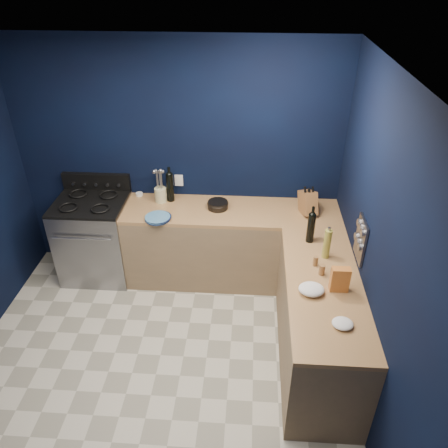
# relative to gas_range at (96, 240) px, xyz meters

# --- Properties ---
(floor) EXTENTS (3.50, 3.50, 0.02)m
(floor) POSITION_rel_gas_range_xyz_m (0.93, -1.42, -0.47)
(floor) COLOR beige
(floor) RESTS_ON ground
(ceiling) EXTENTS (3.50, 3.50, 0.02)m
(ceiling) POSITION_rel_gas_range_xyz_m (0.93, -1.42, 2.15)
(ceiling) COLOR silver
(ceiling) RESTS_ON ground
(wall_back) EXTENTS (3.50, 0.02, 2.60)m
(wall_back) POSITION_rel_gas_range_xyz_m (0.93, 0.34, 0.84)
(wall_back) COLOR black
(wall_back) RESTS_ON ground
(wall_right) EXTENTS (0.02, 3.50, 2.60)m
(wall_right) POSITION_rel_gas_range_xyz_m (2.69, -1.42, 0.84)
(wall_right) COLOR black
(wall_right) RESTS_ON ground
(cab_back) EXTENTS (2.30, 0.63, 0.86)m
(cab_back) POSITION_rel_gas_range_xyz_m (1.53, 0.02, -0.03)
(cab_back) COLOR #876B4C
(cab_back) RESTS_ON floor
(top_back) EXTENTS (2.30, 0.63, 0.04)m
(top_back) POSITION_rel_gas_range_xyz_m (1.53, 0.02, 0.42)
(top_back) COLOR brown
(top_back) RESTS_ON cab_back
(cab_right) EXTENTS (0.63, 1.67, 0.86)m
(cab_right) POSITION_rel_gas_range_xyz_m (2.37, -1.13, -0.03)
(cab_right) COLOR #876B4C
(cab_right) RESTS_ON floor
(top_right) EXTENTS (0.63, 1.67, 0.04)m
(top_right) POSITION_rel_gas_range_xyz_m (2.37, -1.13, 0.42)
(top_right) COLOR brown
(top_right) RESTS_ON cab_right
(gas_range) EXTENTS (0.76, 0.66, 0.92)m
(gas_range) POSITION_rel_gas_range_xyz_m (0.00, 0.00, 0.00)
(gas_range) COLOR gray
(gas_range) RESTS_ON floor
(oven_door) EXTENTS (0.59, 0.02, 0.42)m
(oven_door) POSITION_rel_gas_range_xyz_m (0.00, -0.32, -0.01)
(oven_door) COLOR black
(oven_door) RESTS_ON gas_range
(cooktop) EXTENTS (0.76, 0.66, 0.03)m
(cooktop) POSITION_rel_gas_range_xyz_m (0.00, 0.00, 0.48)
(cooktop) COLOR black
(cooktop) RESTS_ON gas_range
(backguard) EXTENTS (0.76, 0.06, 0.20)m
(backguard) POSITION_rel_gas_range_xyz_m (0.00, 0.30, 0.58)
(backguard) COLOR black
(backguard) RESTS_ON gas_range
(spice_panel) EXTENTS (0.02, 0.28, 0.38)m
(spice_panel) POSITION_rel_gas_range_xyz_m (2.67, -0.87, 0.72)
(spice_panel) COLOR gray
(spice_panel) RESTS_ON wall_right
(wall_outlet) EXTENTS (0.09, 0.02, 0.13)m
(wall_outlet) POSITION_rel_gas_range_xyz_m (0.93, 0.32, 0.62)
(wall_outlet) COLOR white
(wall_outlet) RESTS_ON wall_back
(plate_stack) EXTENTS (0.28, 0.28, 0.03)m
(plate_stack) POSITION_rel_gas_range_xyz_m (0.78, -0.22, 0.46)
(plate_stack) COLOR teal
(plate_stack) RESTS_ON top_back
(ramekin) EXTENTS (0.11, 0.11, 0.03)m
(ramekin) POSITION_rel_gas_range_xyz_m (0.48, 0.27, 0.46)
(ramekin) COLOR white
(ramekin) RESTS_ON top_back
(utensil_crock) EXTENTS (0.16, 0.16, 0.16)m
(utensil_crock) POSITION_rel_gas_range_xyz_m (0.75, 0.15, 0.52)
(utensil_crock) COLOR beige
(utensil_crock) RESTS_ON top_back
(wine_bottle_back) EXTENTS (0.09, 0.09, 0.32)m
(wine_bottle_back) POSITION_rel_gas_range_xyz_m (0.85, 0.18, 0.60)
(wine_bottle_back) COLOR black
(wine_bottle_back) RESTS_ON top_back
(lemon_basket) EXTENTS (0.28, 0.28, 0.08)m
(lemon_basket) POSITION_rel_gas_range_xyz_m (1.38, 0.05, 0.48)
(lemon_basket) COLOR black
(lemon_basket) RESTS_ON top_back
(knife_block) EXTENTS (0.21, 0.31, 0.30)m
(knife_block) POSITION_rel_gas_range_xyz_m (2.32, 0.02, 0.56)
(knife_block) COLOR brown
(knife_block) RESTS_ON top_back
(wine_bottle_right) EXTENTS (0.08, 0.08, 0.29)m
(wine_bottle_right) POSITION_rel_gas_range_xyz_m (2.30, -0.51, 0.59)
(wine_bottle_right) COLOR black
(wine_bottle_right) RESTS_ON top_right
(oil_bottle) EXTENTS (0.08, 0.08, 0.28)m
(oil_bottle) POSITION_rel_gas_range_xyz_m (2.42, -0.75, 0.58)
(oil_bottle) COLOR olive
(oil_bottle) RESTS_ON top_right
(spice_jar_near) EXTENTS (0.05, 0.05, 0.09)m
(spice_jar_near) POSITION_rel_gas_range_xyz_m (2.31, -0.88, 0.49)
(spice_jar_near) COLOR olive
(spice_jar_near) RESTS_ON top_right
(spice_jar_far) EXTENTS (0.06, 0.06, 0.10)m
(spice_jar_far) POSITION_rel_gas_range_xyz_m (2.35, -1.01, 0.49)
(spice_jar_far) COLOR olive
(spice_jar_far) RESTS_ON top_right
(crouton_bag) EXTENTS (0.15, 0.07, 0.22)m
(crouton_bag) POSITION_rel_gas_range_xyz_m (2.47, -1.20, 0.55)
(crouton_bag) COLOR #A8361A
(crouton_bag) RESTS_ON top_right
(towel_front) EXTENTS (0.22, 0.19, 0.07)m
(towel_front) POSITION_rel_gas_range_xyz_m (2.24, -1.25, 0.48)
(towel_front) COLOR white
(towel_front) RESTS_ON top_right
(towel_end) EXTENTS (0.20, 0.19, 0.05)m
(towel_end) POSITION_rel_gas_range_xyz_m (2.43, -1.60, 0.46)
(towel_end) COLOR white
(towel_end) RESTS_ON top_right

